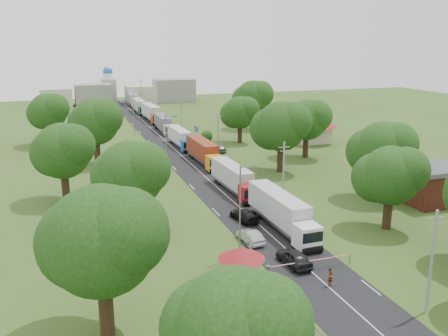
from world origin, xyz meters
name	(u,v)px	position (x,y,z in m)	size (l,w,h in m)	color
ground	(227,196)	(0.00, 0.00, 0.00)	(260.00, 260.00, 0.00)	#37511B
road	(191,164)	(0.00, 20.00, 0.00)	(8.00, 200.00, 0.04)	black
boom_barrier	(298,264)	(-1.36, -25.00, 0.89)	(9.22, 0.35, 1.18)	slate
guard_booth	(241,260)	(-7.20, -25.00, 2.16)	(4.40, 4.40, 3.45)	#BEB89D
guard_rail	(314,335)	(-5.00, -35.00, 0.00)	(0.10, 17.00, 1.70)	slate
info_sign	(196,132)	(5.20, 35.00, 3.00)	(0.12, 3.10, 4.10)	slate
pole_0	(432,260)	(5.50, -35.00, 4.68)	(1.60, 0.24, 9.00)	gray
pole_1	(283,174)	(5.50, -7.00, 4.68)	(1.60, 0.24, 9.00)	gray
pole_2	(218,136)	(5.50, 21.00, 4.68)	(1.60, 0.24, 9.00)	gray
pole_3	(181,114)	(5.50, 49.00, 4.68)	(1.60, 0.24, 9.00)	gray
pole_4	(158,101)	(5.50, 77.00, 4.68)	(1.60, 0.24, 9.00)	gray
pole_5	(141,91)	(5.50, 105.00, 4.68)	(1.60, 0.24, 9.00)	gray
lamp_0	(241,207)	(-5.35, -20.00, 5.55)	(2.03, 0.22, 10.00)	slate
lamp_1	(167,141)	(-5.35, 15.00, 5.55)	(2.03, 0.22, 10.00)	slate
lamp_2	(134,112)	(-5.35, 50.00, 5.55)	(2.03, 0.22, 10.00)	slate
tree_2	(390,175)	(13.99, -17.86, 6.60)	(8.00, 8.00, 10.10)	#382616
tree_3	(382,149)	(19.99, -7.84, 7.22)	(8.80, 8.80, 11.07)	#382616
tree_4	(281,126)	(12.99, 10.17, 7.85)	(9.60, 9.60, 12.05)	#382616
tree_5	(306,120)	(21.99, 18.16, 7.22)	(8.80, 8.80, 11.07)	#382616
tree_6	(240,112)	(14.99, 35.14, 6.60)	(8.00, 8.00, 10.10)	#382616
tree_7	(253,97)	(23.99, 50.17, 7.85)	(9.60, 9.60, 12.05)	#382616
tree_8	(234,328)	(-14.01, -41.86, 6.60)	(8.00, 8.00, 10.10)	#382616
tree_9	(101,240)	(-20.01, -29.83, 7.85)	(9.60, 9.60, 12.05)	#382616
tree_10	(130,174)	(-15.01, -9.84, 7.22)	(8.80, 8.80, 11.07)	#382616
tree_11	(62,151)	(-22.01, 5.16, 7.22)	(8.80, 8.80, 11.07)	#382616
tree_12	(95,121)	(-16.01, 25.17, 7.85)	(9.60, 9.60, 12.05)	#382616
tree_13	(48,112)	(-24.01, 45.16, 7.22)	(8.80, 8.80, 11.07)	#382616
house_brick	(435,185)	(26.00, -12.00, 2.65)	(8.60, 6.60, 5.20)	maroon
house_cream	(313,126)	(30.00, 30.00, 3.64)	(10.08, 10.08, 5.80)	#BEB89D
distant_town	(125,94)	(0.68, 110.00, 3.49)	(52.00, 8.00, 8.00)	gray
church	(109,86)	(-4.00, 118.00, 5.39)	(5.00, 5.00, 12.30)	#BEB89D
truck_0	(282,212)	(1.95, -14.19, 2.22)	(2.81, 15.14, 4.19)	white
truck_1	(234,178)	(1.69, 1.79, 2.06)	(2.87, 14.02, 3.88)	maroon
truck_2	(204,152)	(2.32, 19.72, 2.18)	(2.81, 14.84, 4.11)	orange
truck_3	(180,138)	(1.71, 34.83, 1.98)	(2.63, 13.47, 3.73)	#1D54AF
truck_4	(163,124)	(2.02, 53.17, 2.02)	(2.58, 13.77, 3.81)	silver
truck_5	(152,113)	(2.31, 69.82, 2.30)	(3.18, 15.67, 4.33)	#A9401A
truck_6	(140,106)	(1.67, 86.26, 2.13)	(2.81, 14.54, 4.02)	#225C34
truck_7	(133,99)	(2.19, 103.54, 2.19)	(2.93, 14.89, 4.12)	#BDBDBD
car_lane_front	(294,258)	(-1.00, -23.50, 0.82)	(1.94, 4.82, 1.64)	black
car_lane_mid	(250,237)	(-3.00, -16.73, 0.71)	(1.50, 4.29, 1.41)	#9B9DA3
car_lane_rear	(244,215)	(-1.21, -10.09, 0.73)	(2.04, 5.01, 1.45)	black
car_verge_near	(232,167)	(5.50, 13.18, 0.72)	(2.39, 5.17, 1.44)	#AEAEAE
car_verge_far	(219,148)	(7.93, 27.71, 0.74)	(1.75, 4.34, 1.48)	slate
pedestrian_near	(330,278)	(0.22, -28.50, 0.87)	(0.63, 0.42, 1.73)	gray
pedestrian_booth	(252,277)	(-6.50, -26.00, 0.79)	(0.77, 0.60, 1.58)	gray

